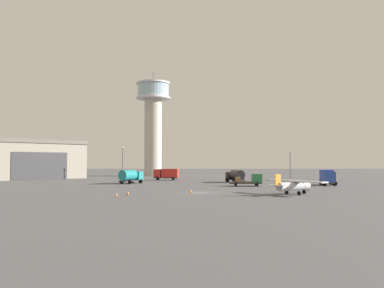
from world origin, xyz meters
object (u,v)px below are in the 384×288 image
object	(u,v)px
traffic_cone_near_left	(116,195)
airplane_silver	(293,185)
truck_box_blue	(327,177)
truck_fuel_tanker_teal	(131,176)
truck_flatbed_green	(250,180)
traffic_cone_mid_apron	(191,191)
light_post_east	(123,160)
light_post_west	(290,162)
truck_box_red	(166,174)
traffic_cone_near_right	(128,193)
truck_fuel_tanker_black	(235,175)
control_tower	(153,118)

from	to	relation	value
traffic_cone_near_left	airplane_silver	bearing A→B (deg)	8.46
airplane_silver	truck_box_blue	bearing A→B (deg)	23.54
truck_box_blue	truck_fuel_tanker_teal	world-z (taller)	truck_box_blue
truck_flatbed_green	traffic_cone_near_left	size ratio (longest dim) A/B	11.07
traffic_cone_near_left	traffic_cone_mid_apron	world-z (taller)	traffic_cone_mid_apron
light_post_east	light_post_west	bearing A→B (deg)	3.47
truck_box_red	traffic_cone_near_right	world-z (taller)	truck_box_red
truck_box_blue	truck_flatbed_green	size ratio (longest dim) A/B	1.01
truck_box_red	truck_fuel_tanker_black	xyz separation A→B (m)	(17.07, -11.36, -0.07)
truck_fuel_tanker_black	traffic_cone_mid_apron	size ratio (longest dim) A/B	10.65
truck_box_red	light_post_west	distance (m)	36.01
control_tower	truck_fuel_tanker_black	xyz separation A→B (m)	(23.98, -39.73, -17.95)
traffic_cone_near_right	truck_fuel_tanker_teal	bearing A→B (deg)	99.17
truck_fuel_tanker_black	light_post_east	xyz separation A→B (m)	(-29.94, 17.94, 3.73)
airplane_silver	truck_flatbed_green	distance (m)	20.41
truck_box_blue	traffic_cone_near_left	xyz separation A→B (m)	(-37.88, -27.14, -1.47)
truck_box_red	light_post_east	size ratio (longest dim) A/B	0.73
truck_flatbed_green	control_tower	bearing A→B (deg)	115.16
traffic_cone_near_left	light_post_west	bearing A→B (deg)	57.38
airplane_silver	light_post_west	xyz separation A→B (m)	(12.16, 54.82, 3.42)
truck_fuel_tanker_teal	airplane_silver	bearing A→B (deg)	-104.92
truck_box_red	airplane_silver	bearing A→B (deg)	122.15
truck_box_blue	truck_flatbed_green	bearing A→B (deg)	-69.99
truck_box_red	truck_flatbed_green	xyz separation A→B (m)	(18.75, -25.29, -0.49)
control_tower	truck_box_red	world-z (taller)	control_tower
truck_box_blue	traffic_cone_near_left	size ratio (longest dim) A/B	11.19
truck_flatbed_green	truck_box_red	bearing A→B (deg)	126.16
airplane_silver	traffic_cone_near_right	size ratio (longest dim) A/B	16.36
truck_box_blue	traffic_cone_near_right	distance (m)	44.05
airplane_silver	light_post_west	bearing A→B (deg)	39.24
traffic_cone_mid_apron	truck_flatbed_green	bearing A→B (deg)	55.79
traffic_cone_mid_apron	truck_box_red	bearing A→B (deg)	99.79
truck_flatbed_green	traffic_cone_near_left	distance (m)	32.22
airplane_silver	light_post_east	world-z (taller)	light_post_east
truck_fuel_tanker_teal	truck_fuel_tanker_black	world-z (taller)	truck_fuel_tanker_teal
truck_fuel_tanker_teal	truck_fuel_tanker_black	xyz separation A→B (m)	(23.65, 5.38, -0.07)
traffic_cone_near_right	traffic_cone_mid_apron	size ratio (longest dim) A/B	0.85
control_tower	truck_fuel_tanker_black	bearing A→B (deg)	-58.89
light_post_east	truck_fuel_tanker_teal	bearing A→B (deg)	-74.89
truck_box_blue	light_post_west	xyz separation A→B (m)	(-0.38, 31.45, 3.09)
truck_fuel_tanker_black	truck_flatbed_green	bearing A→B (deg)	169.18
control_tower	truck_fuel_tanker_teal	size ratio (longest dim) A/B	5.73
traffic_cone_mid_apron	light_post_west	bearing A→B (deg)	62.11
truck_box_blue	truck_box_red	distance (m)	41.31
truck_box_blue	light_post_west	bearing A→B (deg)	-170.80
light_post_west	control_tower	bearing A→B (deg)	155.50
traffic_cone_near_right	traffic_cone_mid_apron	xyz separation A→B (m)	(9.11, 3.97, 0.05)
light_post_west	light_post_east	xyz separation A→B (m)	(-47.47, -2.88, 0.50)
traffic_cone_near_left	truck_fuel_tanker_black	bearing A→B (deg)	62.13
truck_flatbed_green	traffic_cone_near_left	bearing A→B (deg)	-132.64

